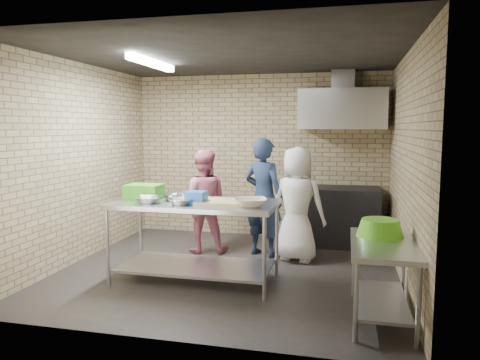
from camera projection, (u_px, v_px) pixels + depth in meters
The scene contains 26 objects.
floor at pixel (229, 270), 5.85m from camera, with size 4.20×4.20×0.00m, color black.
ceiling at pixel (228, 55), 5.54m from camera, with size 4.20×4.20×0.00m, color black.
back_wall at pixel (259, 156), 7.63m from camera, with size 4.20×0.06×2.70m, color tan.
front_wall at pixel (167, 185), 3.77m from camera, with size 4.20×0.06×2.70m, color tan.
left_wall at pixel (79, 163), 6.18m from camera, with size 0.06×4.00×2.70m, color tan.
right_wall at pixel (406, 169), 5.22m from camera, with size 0.06×4.00×2.70m, color tan.
prep_table at pixel (195, 242), 5.40m from camera, with size 1.92×0.96×0.96m, color #B8BBC0.
side_counter at pixel (382, 281), 4.34m from camera, with size 0.60×1.20×0.75m, color silver.
stove at pixel (339, 216), 7.09m from camera, with size 1.20×0.70×0.90m, color black.
range_hood at pixel (342, 109), 6.95m from camera, with size 1.30×0.60×0.60m, color silver.
hood_duct at pixel (343, 80), 7.04m from camera, with size 0.35×0.30×0.30m, color #A5A8AD.
wall_shelf at pixel (362, 121), 7.08m from camera, with size 0.80×0.20×0.04m, color #3F2B19.
fluorescent_fixture at pixel (152, 63), 5.78m from camera, with size 0.10×1.25×0.08m, color white.
green_crate at pixel (144, 191), 5.61m from camera, with size 0.43×0.32×0.17m, color green.
blue_tub at pixel (196, 197), 5.23m from camera, with size 0.21×0.21×0.14m, color blue.
cutting_board at pixel (223, 202), 5.25m from camera, with size 0.59×0.45×0.03m, color #DAC27D.
mixing_bowl_a at pixel (148, 200), 5.26m from camera, with size 0.30×0.30×0.07m, color #B0B1B7.
mixing_bowl_b at pixel (173, 197), 5.46m from camera, with size 0.23×0.23×0.07m, color #B7BABE.
mixing_bowl_c at pixel (180, 202), 5.15m from camera, with size 0.28×0.28×0.07m, color #BABCC1.
ceramic_bowl at pixel (251, 202), 5.04m from camera, with size 0.37×0.37×0.09m, color beige.
green_basin at pixel (380, 228), 4.53m from camera, with size 0.46×0.46×0.17m, color #59C626, non-canonical shape.
bottle_red at pixel (346, 114), 7.13m from camera, with size 0.07×0.07×0.18m, color #B22619.
bottle_green at pixel (372, 115), 7.04m from camera, with size 0.06×0.06×0.15m, color green.
man_navy at pixel (264, 197), 6.46m from camera, with size 0.61×0.40×1.68m, color #131C31.
woman_pink at pixel (203, 201), 6.67m from camera, with size 0.73×0.57×1.51m, color #CF6D83.
woman_white at pixel (297, 204), 6.22m from camera, with size 0.77×0.50×1.57m, color silver.
Camera 1 is at (1.45, -5.50, 1.83)m, focal length 34.12 mm.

